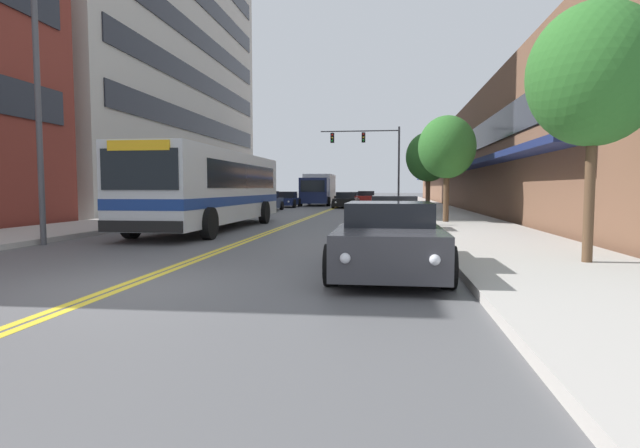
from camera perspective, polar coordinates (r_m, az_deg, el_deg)
The scene contains 21 objects.
ground_plane at distance 44.56m, azimuth 2.31°, elevation 2.08°, with size 240.00×240.00×0.00m, color #565659.
sidewalk_left at distance 45.86m, azimuth -6.95°, elevation 2.21°, with size 3.81×106.00×0.16m.
sidewalk_right at distance 44.47m, azimuth 11.86°, elevation 2.10°, with size 3.81×106.00×0.16m.
centre_line at distance 44.56m, azimuth 2.31°, elevation 2.09°, with size 0.34×106.00×0.01m.
office_tower_left at distance 42.53m, azimuth -21.45°, elevation 18.74°, with size 12.08×28.27×25.03m.
storefront_row_right at distance 45.35m, azimuth 19.72°, elevation 6.55°, with size 9.10×68.00×7.39m.
city_bus at distance 19.86m, azimuth -12.13°, elevation 4.26°, with size 2.85×11.45×2.93m.
car_slate_blue_parked_left_mid at distance 35.48m, azimuth -6.34°, elevation 2.56°, with size 2.11×4.37×1.37m.
car_navy_parked_left_far at distance 41.87m, azimuth -3.97°, elevation 2.77°, with size 2.19×4.17×1.29m.
car_dark_grey_parked_right_foreground at distance 9.43m, azimuth 7.91°, elevation -1.74°, with size 2.08×4.57×1.32m.
car_champagne_parked_right_mid at distance 17.68m, azimuth 8.45°, elevation 0.95°, with size 2.03×4.57×1.32m.
car_white_moving_lead at distance 57.21m, azimuth 4.21°, elevation 3.07°, with size 1.99×4.84×1.16m.
car_black_moving_second at distance 40.63m, azimuth 3.00°, elevation 2.71°, with size 2.01×4.79×1.27m.
car_red_moving_third at distance 49.23m, azimuth 5.33°, elevation 2.98°, with size 2.08×4.79×1.30m.
box_truck at distance 46.16m, azimuth -0.18°, elevation 4.00°, with size 2.77×6.97×2.86m.
traffic_signal_mast at distance 46.97m, azimuth 6.04°, elevation 8.49°, with size 7.36×0.38×7.22m.
street_lamp_left_near at distance 15.90m, azimuth -28.45°, elevation 14.37°, with size 2.63×0.28×7.54m.
street_tree_right_near at distance 11.11m, azimuth 28.83°, elevation 14.67°, with size 2.45×2.45×4.92m.
street_tree_right_mid at distance 22.01m, azimuth 14.31°, elevation 8.48°, with size 2.41×2.41×4.49m.
street_tree_right_far at distance 32.44m, azimuth 12.29°, elevation 7.48°, with size 2.83×2.83×4.95m.
fire_hydrant at distance 19.80m, azimuth 12.74°, elevation 1.04°, with size 0.31×0.23×0.81m.
Camera 1 is at (4.22, -7.33, 1.59)m, focal length 28.00 mm.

